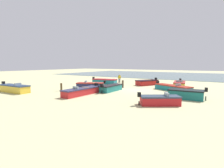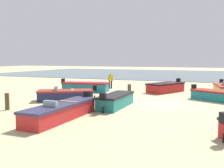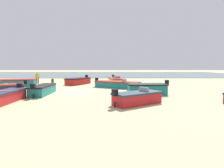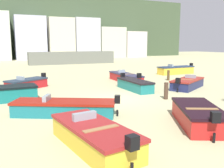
# 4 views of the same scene
# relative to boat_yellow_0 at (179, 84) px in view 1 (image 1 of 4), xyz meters

# --- Properties ---
(ground_plane) EXTENTS (160.00, 160.00, 0.00)m
(ground_plane) POSITION_rel_boat_yellow_0_xyz_m (4.19, 6.90, -0.43)
(ground_plane) COLOR tan
(tidal_water) EXTENTS (80.00, 36.00, 0.06)m
(tidal_water) POSITION_rel_boat_yellow_0_xyz_m (4.19, -29.10, -0.40)
(tidal_water) COLOR slate
(tidal_water) RESTS_ON ground
(boat_yellow_0) EXTENTS (2.22, 4.52, 1.16)m
(boat_yellow_0) POSITION_rel_boat_yellow_0_xyz_m (0.00, 0.00, 0.00)
(boat_yellow_0) COLOR gold
(boat_yellow_0) RESTS_ON ground
(boat_teal_1) EXTENTS (1.30, 4.20, 1.15)m
(boat_teal_1) POSITION_rel_boat_yellow_0_xyz_m (6.66, 9.13, -0.01)
(boat_teal_1) COLOR #1C7475
(boat_teal_1) RESTS_ON ground
(boat_teal_2) EXTENTS (3.65, 1.85, 1.27)m
(boat_teal_2) POSITION_rel_boat_yellow_0_xyz_m (-2.49, 9.14, 0.05)
(boat_teal_2) COLOR #166E6E
(boat_teal_2) RESTS_ON ground
(boat_red_4) EXTENTS (3.56, 3.00, 1.12)m
(boat_red_4) POSITION_rel_boat_yellow_0_xyz_m (-1.06, 13.23, -0.02)
(boat_red_4) COLOR red
(boat_red_4) RESTS_ON ground
(boat_navy_5) EXTENTS (4.26, 3.38, 1.10)m
(boat_navy_5) POSITION_rel_boat_yellow_0_xyz_m (11.02, 8.08, -0.03)
(boat_navy_5) COLOR navy
(boat_navy_5) RESTS_ON ground
(boat_teal_6) EXTENTS (5.29, 3.68, 1.08)m
(boat_teal_6) POSITION_rel_boat_yellow_0_xyz_m (-0.02, 4.43, -0.04)
(boat_teal_6) COLOR #196B76
(boat_teal_6) RESTS_ON ground
(boat_yellow_7) EXTENTS (4.96, 1.63, 1.26)m
(boat_yellow_7) POSITION_rel_boat_yellow_0_xyz_m (16.40, 16.45, 0.05)
(boat_yellow_7) COLOR gold
(boat_yellow_7) RESTS_ON ground
(boat_red_8) EXTENTS (3.19, 4.15, 1.18)m
(boat_red_8) POSITION_rel_boat_yellow_0_xyz_m (5.10, 0.44, 0.01)
(boat_red_8) COLOR #B21D1C
(boat_red_8) RESTS_ON ground
(boat_red_9) EXTENTS (1.36, 5.41, 1.13)m
(boat_red_9) POSITION_rel_boat_yellow_0_xyz_m (7.98, 13.31, -0.01)
(boat_red_9) COLOR red
(boat_red_9) RESTS_ON ground
(boat_teal_10) EXTENTS (4.65, 2.39, 1.18)m
(boat_teal_10) POSITION_rel_boat_yellow_0_xyz_m (12.21, 2.74, 0.00)
(boat_teal_10) COLOR #1A6F7C
(boat_teal_10) RESTS_ON ground
(mooring_post_near_water) EXTENTS (0.26, 0.26, 1.02)m
(mooring_post_near_water) POSITION_rel_boat_yellow_0_xyz_m (12.36, 12.46, 0.07)
(mooring_post_near_water) COLOR #4F3A21
(mooring_post_near_water) RESTS_ON ground
(mooring_post_mid_beach) EXTENTS (0.27, 0.27, 1.11)m
(mooring_post_mid_beach) POSITION_rel_boat_yellow_0_xyz_m (6.98, 5.43, 0.12)
(mooring_post_mid_beach) COLOR #473226
(mooring_post_mid_beach) RESTS_ON ground
(beach_walker_foreground) EXTENTS (0.54, 0.41, 1.62)m
(beach_walker_foreground) POSITION_rel_boat_yellow_0_xyz_m (10.94, -0.33, 0.52)
(beach_walker_foreground) COLOR black
(beach_walker_foreground) RESTS_ON ground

